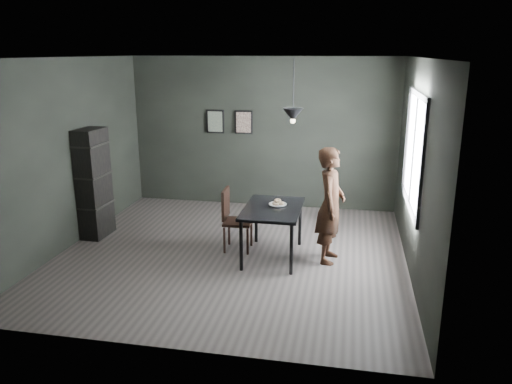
% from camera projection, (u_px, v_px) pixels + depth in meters
% --- Properties ---
extents(ground, '(5.00, 5.00, 0.00)m').
position_uv_depth(ground, '(232.00, 253.00, 7.37)').
color(ground, '#383331').
rests_on(ground, ground).
extents(back_wall, '(5.00, 0.10, 2.80)m').
position_uv_depth(back_wall, '(262.00, 133.00, 9.35)').
color(back_wall, black).
rests_on(back_wall, ground).
extents(ceiling, '(5.00, 5.00, 0.02)m').
position_uv_depth(ceiling, '(229.00, 57.00, 6.60)').
color(ceiling, silver).
rests_on(ceiling, ground).
extents(window_assembly, '(0.04, 1.96, 1.56)m').
position_uv_depth(window_assembly, '(414.00, 150.00, 6.67)').
color(window_assembly, white).
rests_on(window_assembly, ground).
extents(cafe_table, '(0.80, 1.20, 0.75)m').
position_uv_depth(cafe_table, '(273.00, 213.00, 7.07)').
color(cafe_table, black).
rests_on(cafe_table, ground).
extents(white_plate, '(0.23, 0.23, 0.01)m').
position_uv_depth(white_plate, '(278.00, 205.00, 7.16)').
color(white_plate, white).
rests_on(white_plate, cafe_table).
extents(donut_pile, '(0.17, 0.18, 0.08)m').
position_uv_depth(donut_pile, '(278.00, 202.00, 7.15)').
color(donut_pile, '#F5E2BE').
rests_on(donut_pile, white_plate).
extents(woman, '(0.45, 0.63, 1.64)m').
position_uv_depth(woman, '(331.00, 205.00, 6.92)').
color(woman, black).
rests_on(woman, ground).
extents(wood_chair, '(0.42, 0.42, 0.94)m').
position_uv_depth(wood_chair, '(232.00, 215.00, 7.39)').
color(wood_chair, black).
rests_on(wood_chair, ground).
extents(shelf_unit, '(0.35, 0.59, 1.74)m').
position_uv_depth(shelf_unit, '(94.00, 183.00, 7.88)').
color(shelf_unit, black).
rests_on(shelf_unit, ground).
extents(pendant_lamp, '(0.28, 0.28, 0.86)m').
position_uv_depth(pendant_lamp, '(293.00, 115.00, 6.75)').
color(pendant_lamp, black).
rests_on(pendant_lamp, ground).
extents(framed_print_left, '(0.34, 0.04, 0.44)m').
position_uv_depth(framed_print_left, '(215.00, 121.00, 9.43)').
color(framed_print_left, black).
rests_on(framed_print_left, ground).
extents(framed_print_right, '(0.34, 0.04, 0.44)m').
position_uv_depth(framed_print_right, '(244.00, 122.00, 9.33)').
color(framed_print_right, black).
rests_on(framed_print_right, ground).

